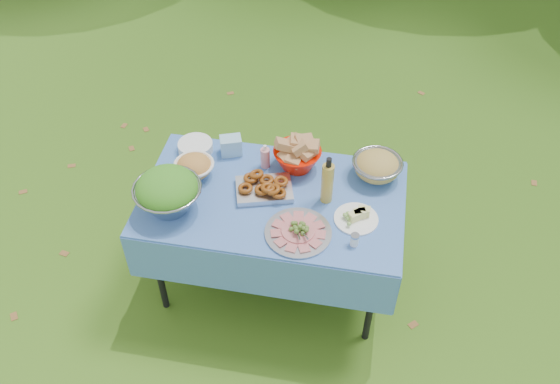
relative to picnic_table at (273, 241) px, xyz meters
The scene contains 14 objects.
ground 0.38m from the picnic_table, ahead, with size 80.00×80.00×0.00m, color #1A3C0B.
picnic_table is the anchor object (origin of this frame).
salad_bowl 0.76m from the picnic_table, 161.23° to the right, with size 0.37×0.37×0.24m, color #999BA0, non-canonical shape.
pasta_bowl_white 0.66m from the picnic_table, 168.51° to the left, with size 0.23×0.23×0.13m, color white, non-canonical shape.
plate_stack 0.74m from the picnic_table, 150.31° to the left, with size 0.21×0.21×0.06m, color white.
wipes_box 0.63m from the picnic_table, 134.23° to the left, with size 0.13×0.09×0.11m, color #96CCEA.
sanitizer_bottle 0.53m from the picnic_table, 110.13° to the left, with size 0.05×0.05×0.16m, color pink.
bread_bowl 0.56m from the picnic_table, 70.95° to the left, with size 0.28×0.28×0.19m, color red, non-canonical shape.
pasta_bowl_steel 0.77m from the picnic_table, 26.54° to the left, with size 0.28×0.28×0.15m, color #999BA0, non-canonical shape.
fried_tray 0.42m from the picnic_table, 151.09° to the left, with size 0.31×0.22×0.07m, color silver.
charcuterie_platter 0.52m from the picnic_table, 52.60° to the right, with size 0.36×0.36×0.08m, color #9E9FA5.
oil_bottle 0.61m from the picnic_table, ahead, with size 0.07×0.07×0.30m, color gold.
cheese_plate 0.64m from the picnic_table, 10.55° to the right, with size 0.24×0.24×0.07m, color white.
shaker 0.69m from the picnic_table, 28.77° to the right, with size 0.05×0.05×0.07m, color white.
Camera 1 is at (0.46, -2.28, 3.11)m, focal length 38.00 mm.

